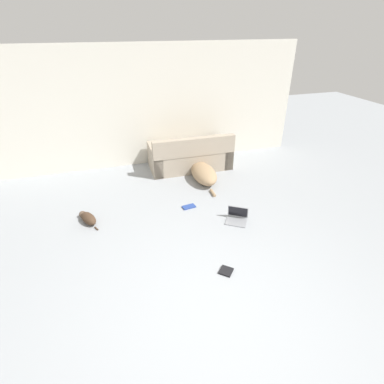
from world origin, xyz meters
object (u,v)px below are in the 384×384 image
(cat, at_px, (88,218))
(book_black, at_px, (226,271))
(couch, at_px, (190,157))
(book_blue, at_px, (189,207))
(dog, at_px, (203,172))
(laptop_open, at_px, (237,216))

(cat, height_order, book_black, cat)
(cat, bearing_deg, couch, -81.77)
(book_blue, height_order, book_black, same)
(dog, relative_size, book_blue, 5.82)
(couch, distance_m, book_blue, 1.69)
(cat, bearing_deg, laptop_open, -132.01)
(laptop_open, xyz_separation_m, book_black, (-0.64, -1.06, -0.07))
(laptop_open, bearing_deg, book_blue, 170.48)
(cat, height_order, book_blue, cat)
(book_black, bearing_deg, cat, 135.16)
(cat, bearing_deg, book_blue, -118.16)
(laptop_open, height_order, book_blue, laptop_open)
(cat, relative_size, book_black, 2.31)
(book_blue, bearing_deg, book_black, -89.51)
(cat, distance_m, book_black, 2.45)
(dog, relative_size, cat, 2.64)
(couch, bearing_deg, laptop_open, 94.57)
(book_blue, bearing_deg, dog, 58.93)
(cat, relative_size, book_blue, 2.20)
(dog, height_order, book_blue, dog)
(couch, relative_size, laptop_open, 3.99)
(couch, xyz_separation_m, laptop_open, (0.14, -2.21, -0.19))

